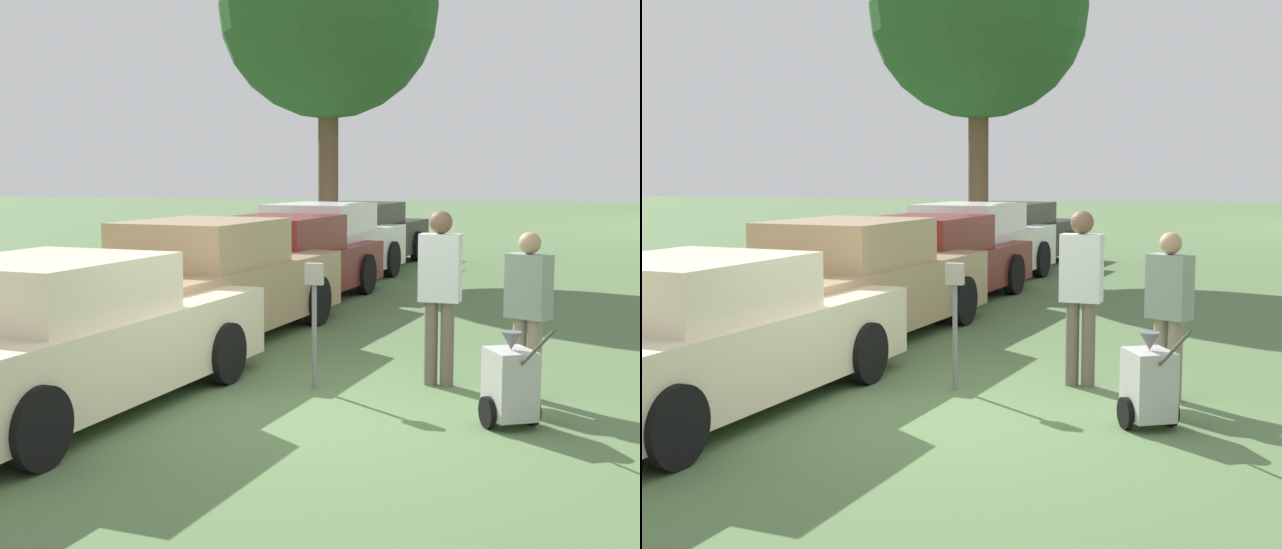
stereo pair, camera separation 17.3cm
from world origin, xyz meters
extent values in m
plane|color=#517042|center=(0.00, 0.00, 0.00)|extent=(120.00, 120.00, 0.00)
cube|color=beige|center=(-2.37, -0.26, 0.55)|extent=(2.46, 4.96, 0.74)
cube|color=beige|center=(-2.40, -0.45, 1.18)|extent=(1.88, 2.19, 0.53)
cylinder|color=black|center=(-3.09, 1.32, 0.32)|extent=(0.26, 0.67, 0.65)
cylinder|color=black|center=(-1.28, 1.08, 0.32)|extent=(0.26, 0.67, 0.65)
cylinder|color=black|center=(-1.66, -1.84, 0.32)|extent=(0.26, 0.67, 0.65)
cube|color=tan|center=(-2.37, 3.41, 0.60)|extent=(2.47, 5.11, 0.81)
cube|color=tan|center=(-2.40, 3.21, 1.30)|extent=(1.88, 2.26, 0.58)
cylinder|color=black|center=(-3.08, 5.03, 0.36)|extent=(0.27, 0.73, 0.71)
cylinder|color=black|center=(-1.27, 4.80, 0.36)|extent=(0.27, 0.73, 0.71)
cylinder|color=black|center=(-3.47, 2.02, 0.36)|extent=(0.27, 0.73, 0.71)
cylinder|color=black|center=(-1.67, 1.78, 0.36)|extent=(0.27, 0.73, 0.71)
cube|color=maroon|center=(-2.37, 6.70, 0.55)|extent=(2.52, 5.33, 0.70)
cube|color=maroon|center=(-2.40, 6.50, 1.19)|extent=(1.91, 2.35, 0.58)
cylinder|color=black|center=(-3.08, 8.40, 0.37)|extent=(0.27, 0.75, 0.73)
cylinder|color=black|center=(-1.26, 8.16, 0.37)|extent=(0.27, 0.75, 0.73)
cylinder|color=black|center=(-3.49, 5.24, 0.37)|extent=(0.27, 0.75, 0.73)
cylinder|color=black|center=(-1.67, 5.01, 0.37)|extent=(0.27, 0.75, 0.73)
cube|color=silver|center=(-2.37, 9.45, 0.63)|extent=(2.49, 5.23, 0.85)
cube|color=silver|center=(-2.40, 9.25, 1.32)|extent=(1.89, 2.31, 0.54)
cylinder|color=black|center=(-3.07, 11.12, 0.38)|extent=(0.28, 0.77, 0.76)
cylinder|color=black|center=(-1.27, 10.88, 0.38)|extent=(0.28, 0.77, 0.76)
cylinder|color=black|center=(-3.48, 8.02, 0.38)|extent=(0.28, 0.77, 0.76)
cylinder|color=black|center=(-1.67, 7.79, 0.38)|extent=(0.28, 0.77, 0.76)
cube|color=black|center=(-2.37, 12.87, 0.60)|extent=(2.54, 5.37, 0.80)
cube|color=black|center=(-2.40, 12.66, 1.25)|extent=(1.93, 2.37, 0.49)
cylinder|color=black|center=(-3.08, 14.57, 0.37)|extent=(0.27, 0.75, 0.74)
cylinder|color=black|center=(-1.25, 14.33, 0.37)|extent=(0.27, 0.75, 0.74)
cylinder|color=black|center=(-3.50, 11.40, 0.37)|extent=(0.27, 0.75, 0.74)
cylinder|color=black|center=(-1.66, 11.16, 0.37)|extent=(0.27, 0.75, 0.74)
cylinder|color=slate|center=(-0.30, 1.07, 0.54)|extent=(0.05, 0.05, 1.08)
cube|color=gray|center=(-0.30, 1.07, 1.19)|extent=(0.18, 0.09, 0.22)
cylinder|color=#665B4C|center=(0.99, 1.57, 0.44)|extent=(0.14, 0.14, 0.89)
cylinder|color=#665B4C|center=(0.82, 1.59, 0.44)|extent=(0.14, 0.14, 0.89)
cube|color=silver|center=(0.90, 1.58, 1.24)|extent=(0.44, 0.25, 0.70)
sphere|color=brown|center=(0.90, 1.58, 1.71)|extent=(0.24, 0.24, 0.24)
cylinder|color=gray|center=(1.88, 1.24, 0.40)|extent=(0.14, 0.14, 0.80)
cylinder|color=gray|center=(1.73, 1.32, 0.40)|extent=(0.14, 0.14, 0.80)
cube|color=gray|center=(1.80, 1.28, 1.11)|extent=(0.47, 0.40, 0.63)
sphere|color=tan|center=(1.80, 1.28, 1.53)|extent=(0.22, 0.22, 0.22)
cube|color=#B2B2AD|center=(1.69, 0.23, 0.38)|extent=(0.52, 0.56, 0.60)
cone|color=#59595B|center=(1.69, 0.23, 0.76)|extent=(0.18, 0.18, 0.16)
cylinder|color=#4C4C4C|center=(1.91, -0.19, 0.78)|extent=(0.30, 0.54, 0.43)
cylinder|color=black|center=(1.51, 0.13, 0.14)|extent=(0.18, 0.27, 0.28)
cylinder|color=black|center=(1.88, 0.33, 0.14)|extent=(0.18, 0.27, 0.28)
cylinder|color=brown|center=(-2.78, 11.41, 1.85)|extent=(0.44, 0.44, 3.70)
sphere|color=#285628|center=(-2.78, 11.41, 5.70)|extent=(4.72, 4.72, 4.72)
camera|label=1|loc=(2.02, -7.54, 2.23)|focal=50.00mm
camera|label=2|loc=(2.19, -7.49, 2.23)|focal=50.00mm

